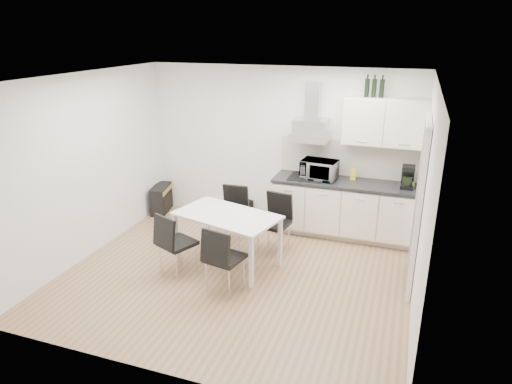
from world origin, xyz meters
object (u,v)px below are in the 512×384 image
chair_near_left (178,244)px  floor_speaker (246,209)px  dining_table (227,220)px  kitchenette (348,186)px  guitar_amp (161,199)px  chair_far_right (274,224)px  chair_far_left (232,216)px  chair_near_right (225,259)px

chair_near_left → floor_speaker: chair_near_left is taller
dining_table → chair_near_left: size_ratio=1.76×
kitchenette → floor_speaker: size_ratio=8.04×
kitchenette → guitar_amp: 3.35m
kitchenette → chair_far_right: size_ratio=2.86×
guitar_amp → floor_speaker: guitar_amp is taller
chair_far_left → chair_near_right: 1.37m
kitchenette → chair_far_right: bearing=-134.4°
guitar_amp → chair_near_right: bearing=-56.5°
chair_far_left → chair_near_left: same height
chair_near_left → chair_near_right: bearing=10.1°
kitchenette → dining_table: size_ratio=1.62×
chair_near_left → chair_near_right: same height
chair_far_left → floor_speaker: chair_far_left is taller
dining_table → guitar_amp: 2.38m
chair_near_left → floor_speaker: size_ratio=2.81×
floor_speaker → chair_far_right: bearing=-30.3°
chair_far_left → chair_near_right: (0.43, -1.30, 0.00)m
chair_near_left → floor_speaker: bearing=108.1°
chair_far_right → guitar_amp: 2.54m
chair_far_left → chair_near_left: (-0.33, -1.12, 0.00)m
dining_table → floor_speaker: 1.77m
chair_near_right → chair_far_right: bearing=89.0°
chair_far_right → chair_near_left: bearing=53.5°
chair_far_right → guitar_amp: (-2.38, 0.85, -0.19)m
chair_far_right → chair_far_left: bearing=0.7°
chair_far_left → chair_near_right: size_ratio=1.00×
kitchenette → chair_near_right: bearing=-119.0°
kitchenette → guitar_amp: size_ratio=4.04×
chair_near_right → guitar_amp: chair_near_right is taller
dining_table → guitar_amp: bearing=158.3°
chair_far_left → guitar_amp: 1.86m
kitchenette → guitar_amp: kitchenette is taller
guitar_amp → floor_speaker: size_ratio=1.99×
chair_near_left → guitar_amp: size_ratio=1.41×
kitchenette → chair_far_left: bearing=-152.5°
chair_far_right → chair_near_left: 1.45m
chair_near_right → floor_speaker: 2.39m
guitar_amp → kitchenette: bearing=-10.8°
chair_near_right → chair_near_left: bearing=178.4°
chair_far_left → floor_speaker: bearing=-84.7°
guitar_amp → floor_speaker: bearing=-3.1°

